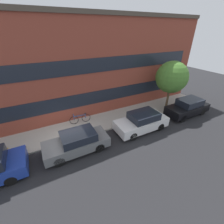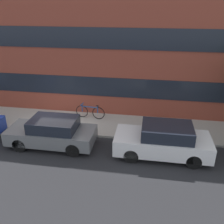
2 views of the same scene
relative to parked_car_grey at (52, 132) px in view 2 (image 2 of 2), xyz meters
The scene contains 6 objects.
ground_plane 1.29m from the parked_car_grey, 106.93° to the left, with size 56.00×56.00×0.00m, color #232326.
sidewalk_strip 2.46m from the parked_car_grey, 97.71° to the left, with size 28.00×2.62×0.11m.
rowhouse_facade 5.31m from the parked_car_grey, 94.44° to the left, with size 28.00×1.02×8.05m.
parked_car_grey is the anchor object (origin of this frame).
parked_car_white 5.03m from the parked_car_grey, ahead, with size 4.08×1.72×1.46m.
bicycle 3.13m from the parked_car_grey, 70.05° to the left, with size 1.70×0.44×0.82m.
Camera 2 is at (4.65, -10.56, 6.24)m, focal length 40.00 mm.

